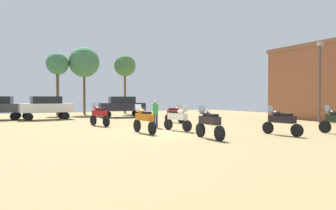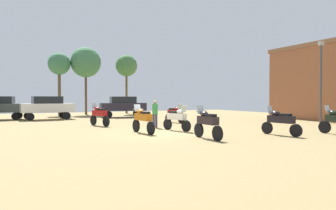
% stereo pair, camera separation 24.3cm
% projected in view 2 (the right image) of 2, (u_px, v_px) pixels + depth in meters
% --- Properties ---
extents(ground_plane, '(44.00, 52.00, 0.02)m').
position_uv_depth(ground_plane, '(159.00, 133.00, 16.15)').
color(ground_plane, olive).
extents(motorcycle_1, '(0.87, 2.21, 1.51)m').
position_uv_depth(motorcycle_1, '(99.00, 115.00, 20.32)').
color(motorcycle_1, black).
rests_on(motorcycle_1, ground).
extents(motorcycle_2, '(0.82, 2.05, 1.46)m').
position_uv_depth(motorcycle_2, '(177.00, 118.00, 17.31)').
color(motorcycle_2, black).
rests_on(motorcycle_2, ground).
extents(motorcycle_3, '(0.62, 2.18, 1.50)m').
position_uv_depth(motorcycle_3, '(207.00, 123.00, 13.80)').
color(motorcycle_3, black).
rests_on(motorcycle_3, ground).
extents(motorcycle_4, '(0.68, 2.24, 1.46)m').
position_uv_depth(motorcycle_4, '(280.00, 121.00, 15.13)').
color(motorcycle_4, black).
rests_on(motorcycle_4, ground).
extents(motorcycle_7, '(0.63, 2.32, 1.51)m').
position_uv_depth(motorcycle_7, '(143.00, 119.00, 16.06)').
color(motorcycle_7, black).
rests_on(motorcycle_7, ground).
extents(motorcycle_8, '(0.74, 2.12, 1.44)m').
position_uv_depth(motorcycle_8, '(175.00, 113.00, 23.02)').
color(motorcycle_8, black).
rests_on(motorcycle_8, ground).
extents(car_2, '(4.46, 2.22, 2.00)m').
position_uv_depth(car_2, '(47.00, 106.00, 26.38)').
color(car_2, black).
rests_on(car_2, ground).
extents(car_3, '(4.50, 2.34, 2.00)m').
position_uv_depth(car_3, '(123.00, 105.00, 29.61)').
color(car_3, black).
rests_on(car_3, ground).
extents(person_1, '(0.37, 0.37, 1.71)m').
position_uv_depth(person_1, '(155.00, 112.00, 19.12)').
color(person_1, '#323250').
rests_on(person_1, ground).
extents(tree_1, '(2.41, 2.41, 6.84)m').
position_uv_depth(tree_1, '(59.00, 65.00, 33.56)').
color(tree_1, brown).
rests_on(tree_1, ground).
extents(tree_3, '(3.41, 3.41, 7.64)m').
position_uv_depth(tree_3, '(86.00, 63.00, 34.78)').
color(tree_3, brown).
rests_on(tree_3, ground).
extents(tree_4, '(2.58, 2.58, 7.05)m').
position_uv_depth(tree_4, '(126.00, 66.00, 36.72)').
color(tree_4, brown).
rests_on(tree_4, ground).
extents(lamp_post, '(0.44, 0.24, 6.09)m').
position_uv_depth(lamp_post, '(321.00, 77.00, 22.88)').
color(lamp_post, '#47474C').
rests_on(lamp_post, ground).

